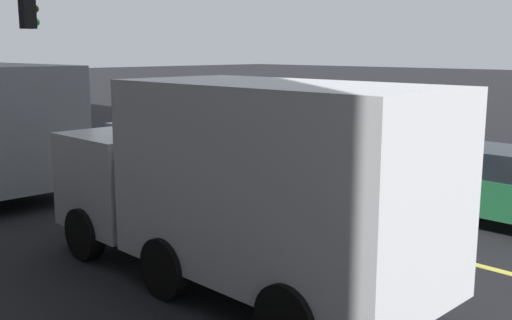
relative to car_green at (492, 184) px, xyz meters
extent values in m
plane|color=black|center=(4.31, 2.65, -0.81)|extent=(200.00, 200.00, 0.00)
cube|color=#D8CC4C|center=(4.31, 2.65, -0.80)|extent=(80.00, 0.16, 0.01)
cube|color=#1E6038|center=(-0.01, 0.00, -0.14)|extent=(4.72, 1.75, 0.74)
cube|color=black|center=(0.02, 0.00, 0.50)|extent=(2.35, 1.61, 0.53)
cylinder|color=black|center=(1.55, -0.86, -0.51)|extent=(0.60, 0.22, 0.60)
cylinder|color=black|center=(1.55, 0.86, -0.51)|extent=(0.60, 0.22, 0.60)
cube|color=#A8AAB2|center=(12.23, -0.48, -0.21)|extent=(4.39, 1.81, 0.59)
cube|color=black|center=(12.42, -0.48, 0.33)|extent=(2.27, 1.66, 0.49)
cylinder|color=black|center=(10.78, -1.36, -0.51)|extent=(0.60, 0.22, 0.60)
cylinder|color=black|center=(10.78, 0.40, -0.51)|extent=(0.60, 0.22, 0.60)
cylinder|color=black|center=(13.68, -1.36, -0.51)|extent=(0.60, 0.22, 0.60)
cylinder|color=black|center=(13.68, 0.40, -0.51)|extent=(0.60, 0.22, 0.60)
cube|color=silver|center=(3.91, 6.05, 0.47)|extent=(1.92, 2.23, 1.66)
cube|color=silver|center=(0.40, 6.05, 0.97)|extent=(4.80, 2.23, 2.66)
cylinder|color=black|center=(3.91, 7.12, -0.36)|extent=(0.90, 0.28, 0.90)
cylinder|color=black|center=(3.91, 4.99, -0.36)|extent=(0.90, 0.28, 0.90)
cylinder|color=black|center=(-0.80, 7.12, -0.36)|extent=(0.90, 0.28, 0.90)
cylinder|color=black|center=(-0.80, 4.99, -0.36)|extent=(0.90, 0.28, 0.90)
cylinder|color=black|center=(1.60, 7.12, -0.36)|extent=(0.90, 0.28, 0.90)
cylinder|color=black|center=(1.60, 4.99, -0.36)|extent=(0.90, 0.28, 0.90)
cylinder|color=black|center=(8.39, 5.09, -0.36)|extent=(0.90, 0.28, 0.90)
cylinder|color=black|center=(10.84, 5.09, -0.36)|extent=(0.90, 0.28, 0.90)
cube|color=black|center=(8.46, 5.79, 3.66)|extent=(0.28, 0.30, 0.90)
sphere|color=#392905|center=(8.46, 5.61, 3.66)|extent=(0.18, 0.18, 0.18)
sphere|color=green|center=(8.46, 5.61, 3.36)|extent=(0.18, 0.18, 0.18)
camera|label=1|loc=(-5.18, 12.01, 2.74)|focal=42.31mm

